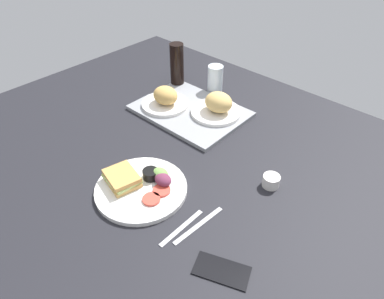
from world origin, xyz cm
name	(u,v)px	position (x,y,z in cm)	size (l,w,h in cm)	color
ground_plane	(182,163)	(0.00, 0.00, -1.50)	(190.00, 150.00, 3.00)	black
serving_tray	(190,111)	(-19.20, 24.69, 0.80)	(45.00, 33.00, 1.60)	gray
bread_plate_near	(165,99)	(-28.86, 19.67, 4.89)	(20.09, 20.09, 8.91)	white
bread_plate_far	(217,106)	(-8.70, 30.00, 5.19)	(20.86, 20.86, 9.44)	white
plate_with_salad	(141,185)	(0.37, -19.59, 1.67)	(29.55, 29.55, 5.40)	white
drinking_glass	(215,79)	(-22.89, 45.49, 6.43)	(6.95, 6.95, 12.86)	silver
soda_bottle	(177,66)	(-39.90, 38.06, 10.33)	(6.40, 6.40, 20.66)	black
espresso_cup	(271,181)	(30.23, 10.28, 2.00)	(5.60, 5.60, 4.00)	silver
fork	(182,228)	(21.02, -22.00, 0.25)	(17.00, 1.40, 0.50)	#B7B7BC
knife	(199,225)	(24.02, -18.00, 0.25)	(19.00, 1.40, 0.50)	#B7B7BC
cell_phone	(222,270)	(38.16, -24.87, 0.40)	(14.40, 7.20, 0.80)	black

